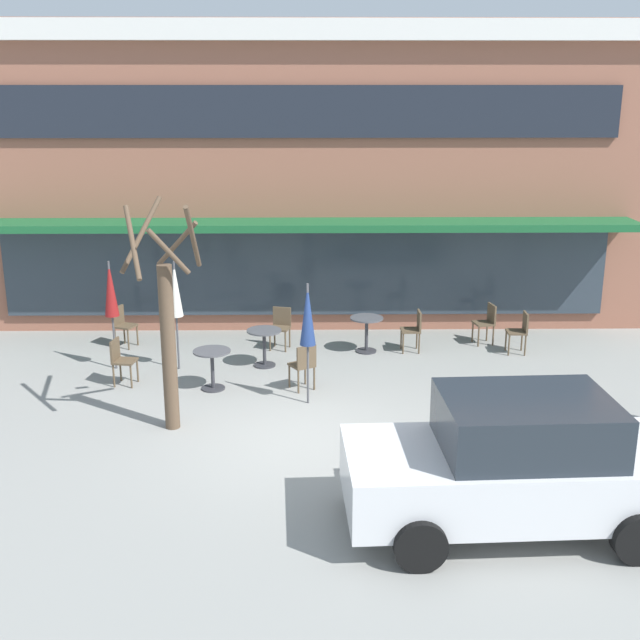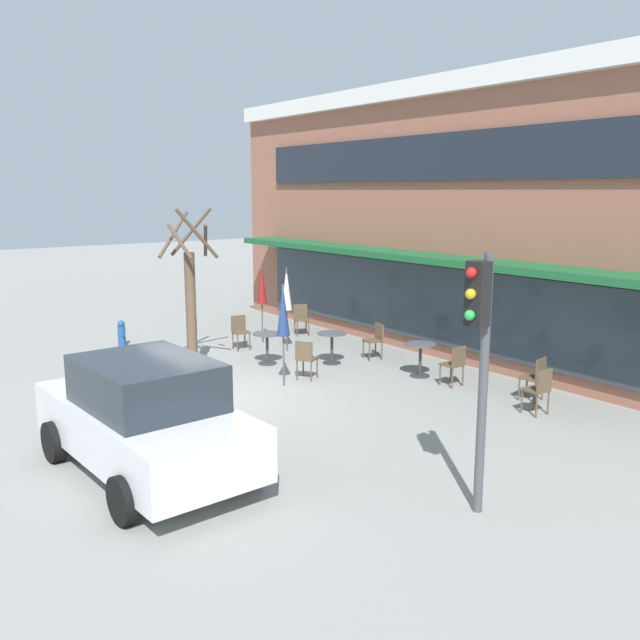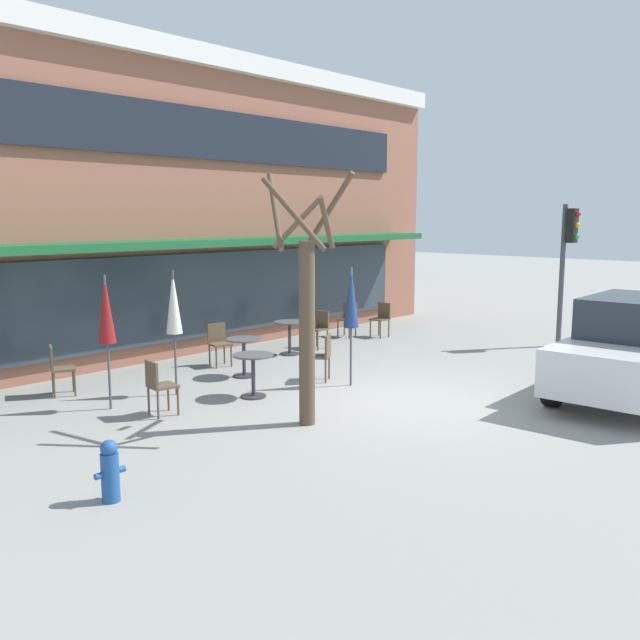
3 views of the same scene
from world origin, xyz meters
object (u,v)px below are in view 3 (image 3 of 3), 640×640
object	(u,v)px
patio_umbrella_green_folded	(174,303)
cafe_chair_3	(58,366)
cafe_table_near_wall	(244,351)
cafe_chair_4	(348,317)
traffic_light_pole	(567,251)
fire_hydrant	(110,471)
patio_umbrella_corner_open	(351,299)
patio_umbrella_cream_folded	(106,310)
cafe_table_streetside	(253,368)
cafe_chair_5	(219,341)
parked_sedan	(637,349)
cafe_chair_2	(323,354)
cafe_table_by_tree	(290,332)
cafe_chair_0	(158,383)
cafe_chair_6	(382,317)
street_tree	(306,311)
cafe_chair_1	(319,326)

from	to	relation	value
patio_umbrella_green_folded	cafe_chair_3	size ratio (longest dim) A/B	2.47
cafe_table_near_wall	cafe_chair_4	world-z (taller)	cafe_chair_4
traffic_light_pole	fire_hydrant	xyz separation A→B (m)	(-12.12, -0.08, -1.94)
patio_umbrella_corner_open	patio_umbrella_cream_folded	bearing A→B (deg)	153.99
cafe_table_streetside	patio_umbrella_corner_open	distance (m)	2.22
patio_umbrella_cream_folded	cafe_chair_5	bearing A→B (deg)	21.05
cafe_table_near_wall	traffic_light_pole	distance (m)	8.16
traffic_light_pole	fire_hydrant	world-z (taller)	traffic_light_pole
parked_sedan	fire_hydrant	xyz separation A→B (m)	(-8.38, 2.80, -0.53)
cafe_chair_2	parked_sedan	xyz separation A→B (m)	(2.69, -4.84, 0.35)
patio_umbrella_green_folded	patio_umbrella_corner_open	world-z (taller)	same
cafe_table_by_tree	patio_umbrella_corner_open	world-z (taller)	patio_umbrella_corner_open
cafe_table_streetside	cafe_chair_5	world-z (taller)	cafe_chair_5
cafe_table_near_wall	cafe_chair_3	size ratio (longest dim) A/B	0.85
patio_umbrella_cream_folded	cafe_chair_0	distance (m)	1.46
cafe_chair_6	street_tree	distance (m)	7.79
cafe_chair_3	cafe_table_streetside	bearing A→B (deg)	-49.18
cafe_table_near_wall	street_tree	distance (m)	3.53
traffic_light_pole	parked_sedan	bearing A→B (deg)	-142.41
cafe_chair_2	street_tree	bearing A→B (deg)	-142.57
patio_umbrella_green_folded	cafe_chair_5	distance (m)	2.63
traffic_light_pole	cafe_chair_0	bearing A→B (deg)	166.93
parked_sedan	cafe_chair_1	bearing A→B (deg)	92.91
cafe_table_near_wall	cafe_chair_5	bearing A→B (deg)	75.63
patio_umbrella_corner_open	cafe_chair_2	distance (m)	1.28
cafe_chair_3	cafe_chair_5	distance (m)	3.44
cafe_table_near_wall	cafe_chair_2	xyz separation A→B (m)	(0.80, -1.36, 0.01)
traffic_light_pole	cafe_table_by_tree	bearing A→B (deg)	140.75
cafe_table_by_tree	fire_hydrant	size ratio (longest dim) A/B	1.08
patio_umbrella_green_folded	fire_hydrant	size ratio (longest dim) A/B	3.12
parked_sedan	street_tree	xyz separation A→B (m)	(-4.87, 3.17, 0.85)
fire_hydrant	traffic_light_pole	bearing A→B (deg)	0.38
patio_umbrella_cream_folded	cafe_chair_6	distance (m)	8.45
cafe_chair_4	cafe_chair_1	bearing A→B (deg)	-162.96
cafe_table_streetside	cafe_chair_1	distance (m)	4.58
cafe_chair_2	cafe_chair_3	xyz separation A→B (m)	(-3.94, 2.67, 0.00)
cafe_chair_3	cafe_chair_6	size ratio (longest dim) A/B	1.00
patio_umbrella_green_folded	cafe_chair_6	xyz separation A→B (m)	(7.06, 0.88, -1.10)
parked_sedan	fire_hydrant	world-z (taller)	parked_sedan
cafe_table_by_tree	cafe_chair_4	world-z (taller)	cafe_chair_4
cafe_chair_4	cafe_table_near_wall	bearing A→B (deg)	-163.79
cafe_table_by_tree	cafe_chair_2	size ratio (longest dim) A/B	0.85
cafe_table_by_tree	street_tree	xyz separation A→B (m)	(-3.50, -3.89, 1.22)
cafe_chair_0	street_tree	xyz separation A→B (m)	(1.28, -2.01, 1.21)
cafe_table_streetside	cafe_chair_2	distance (m)	1.70
cafe_chair_5	parked_sedan	size ratio (longest dim) A/B	0.21
cafe_table_near_wall	fire_hydrant	bearing A→B (deg)	-145.24
cafe_chair_2	cafe_table_near_wall	bearing A→B (deg)	120.60
cafe_chair_0	fire_hydrant	xyz separation A→B (m)	(-2.23, -2.37, -0.17)
cafe_chair_1	fire_hydrant	xyz separation A→B (m)	(-8.01, -4.27, -0.17)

